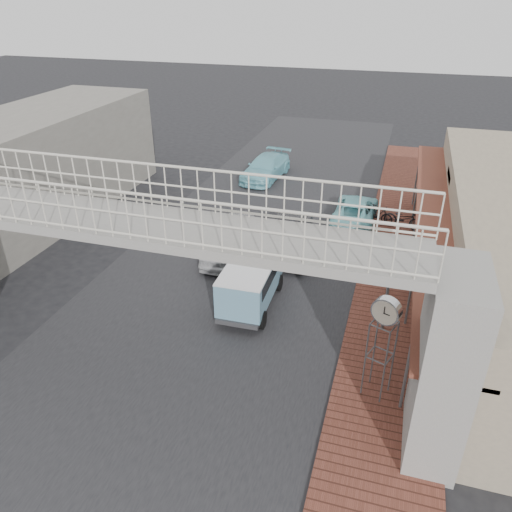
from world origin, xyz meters
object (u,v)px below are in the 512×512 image
Objects in this scene: angkot_far at (266,167)px; motorcycle_near at (403,219)px; angkot_curb at (355,210)px; arrow_sign at (417,263)px; dark_sedan at (291,237)px; angkot_van at (251,280)px; motorcycle_far at (378,214)px; white_hatchback at (230,240)px; street_clock at (386,316)px.

angkot_far reaches higher than motorcycle_near.
angkot_curb is 2.30× the size of motorcycle_near.
angkot_curb is 9.19m from arrow_sign.
angkot_curb is at bearing 53.80° from dark_sedan.
motorcycle_far is (3.80, 8.45, -0.56)m from angkot_van.
angkot_far reaches higher than angkot_curb.
street_clock reaches higher than white_hatchback.
arrow_sign reaches higher than motorcycle_near.
white_hatchback is at bearing 142.21° from arrow_sign.
dark_sedan is at bearing -60.85° from angkot_far.
street_clock reaches higher than motorcycle_far.
white_hatchback is 2.66m from dark_sedan.
white_hatchback is 6.93m from angkot_curb.
arrow_sign is (2.73, -8.52, 2.06)m from angkot_curb.
motorcycle_near is at bearing -83.47° from motorcycle_far.
angkot_van reaches higher than motorcycle_far.
white_hatchback is 1.19× the size of angkot_van.
angkot_van is at bearing 163.32° from motorcycle_near.
angkot_van reaches higher than dark_sedan.
motorcycle_far is at bearing 92.79° from motorcycle_near.
dark_sedan is 4.61m from angkot_curb.
angkot_van is at bearing 73.12° from angkot_curb.
white_hatchback is at bearing 47.91° from angkot_curb.
arrow_sign is at bearing -150.67° from motorcycle_far.
angkot_van is (-0.43, -4.53, 0.40)m from dark_sedan.
dark_sedan is 9.09m from street_clock.
angkot_van reaches higher than angkot_curb.
arrow_sign is (5.00, -4.51, 1.94)m from dark_sedan.
motorcycle_far is (5.80, 4.99, -0.18)m from white_hatchback.
street_clock reaches higher than angkot_far.
angkot_van is at bearing -102.21° from dark_sedan.
motorcycle_near is 0.58× the size of street_clock.
angkot_van reaches higher than angkot_far.
arrow_sign is (0.45, -8.17, 2.07)m from motorcycle_near.
angkot_van is at bearing 174.14° from motorcycle_far.
white_hatchback is at bearing -162.94° from dark_sedan.
white_hatchback is 1.36× the size of arrow_sign.
angkot_curb is 12.15m from street_clock.
street_clock reaches higher than angkot_curb.
street_clock is (6.68, -6.70, 1.99)m from white_hatchback.
motorcycle_near is (8.17, -5.13, -0.08)m from angkot_far.
white_hatchback is 1.02× the size of angkot_curb.
motorcycle_far is at bearing 175.31° from angkot_curb.
angkot_far is 18.46m from street_clock.
angkot_curb reaches higher than motorcycle_near.
dark_sedan reaches higher than angkot_far.
motorcycle_near is 1.21m from motorcycle_far.
white_hatchback is 2.87× the size of motorcycle_far.
white_hatchback reaches higher than dark_sedan.
dark_sedan reaches higher than motorcycle_far.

